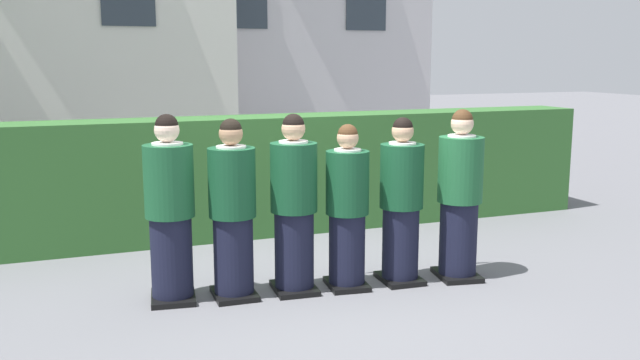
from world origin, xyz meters
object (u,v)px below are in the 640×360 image
(student_front_row_2, at_px, (294,208))
(student_front_row_3, at_px, (347,211))
(student_front_row_5, at_px, (460,199))
(student_front_row_1, at_px, (233,214))
(student_front_row_4, at_px, (401,205))
(student_front_row_0, at_px, (170,213))

(student_front_row_2, relative_size, student_front_row_3, 1.07)
(student_front_row_5, bearing_deg, student_front_row_3, 173.34)
(student_front_row_1, bearing_deg, student_front_row_4, -5.43)
(student_front_row_0, height_order, student_front_row_4, student_front_row_0)
(student_front_row_2, xyz_separation_m, student_front_row_4, (1.06, -0.11, -0.03))
(student_front_row_5, bearing_deg, student_front_row_2, 172.83)
(student_front_row_2, bearing_deg, student_front_row_4, -5.85)
(student_front_row_1, height_order, student_front_row_2, student_front_row_2)
(student_front_row_3, xyz_separation_m, student_front_row_4, (0.55, -0.03, 0.02))
(student_front_row_4, relative_size, student_front_row_5, 0.96)
(student_front_row_3, bearing_deg, student_front_row_2, 171.69)
(student_front_row_4, bearing_deg, student_front_row_3, 176.43)
(student_front_row_0, distance_m, student_front_row_1, 0.55)
(student_front_row_0, distance_m, student_front_row_4, 2.19)
(student_front_row_3, bearing_deg, student_front_row_4, -3.57)
(student_front_row_0, bearing_deg, student_front_row_3, -8.12)
(student_front_row_2, xyz_separation_m, student_front_row_5, (1.65, -0.21, 0.01))
(student_front_row_2, bearing_deg, student_front_row_1, 175.35)
(student_front_row_0, relative_size, student_front_row_5, 1.00)
(student_front_row_0, height_order, student_front_row_2, student_front_row_0)
(student_front_row_3, xyz_separation_m, student_front_row_5, (1.14, -0.13, 0.06))
(student_front_row_2, distance_m, student_front_row_5, 1.66)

